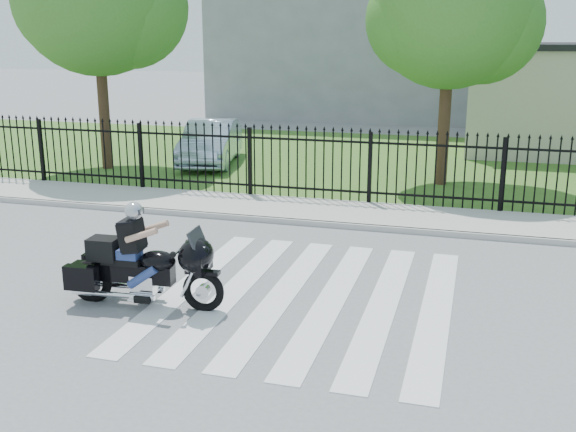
# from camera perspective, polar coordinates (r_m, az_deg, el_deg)

# --- Properties ---
(ground) EXTENTS (120.00, 120.00, 0.00)m
(ground) POSITION_cam_1_polar(r_m,az_deg,el_deg) (10.68, 1.58, -6.91)
(ground) COLOR slate
(ground) RESTS_ON ground
(crosswalk) EXTENTS (5.00, 5.50, 0.01)m
(crosswalk) POSITION_cam_1_polar(r_m,az_deg,el_deg) (10.68, 1.58, -6.88)
(crosswalk) COLOR silver
(crosswalk) RESTS_ON ground
(sidewalk) EXTENTS (40.00, 2.00, 0.12)m
(sidewalk) POSITION_cam_1_polar(r_m,az_deg,el_deg) (15.31, 6.24, 0.12)
(sidewalk) COLOR #ADAAA3
(sidewalk) RESTS_ON ground
(curb) EXTENTS (40.00, 0.12, 0.12)m
(curb) POSITION_cam_1_polar(r_m,az_deg,el_deg) (14.37, 5.55, -0.88)
(curb) COLOR #ADAAA3
(curb) RESTS_ON ground
(grass_strip) EXTENTS (40.00, 12.00, 0.02)m
(grass_strip) POSITION_cam_1_polar(r_m,az_deg,el_deg) (22.10, 9.36, 4.53)
(grass_strip) COLOR #396021
(grass_strip) RESTS_ON ground
(iron_fence) EXTENTS (26.00, 0.04, 1.80)m
(iron_fence) POSITION_cam_1_polar(r_m,az_deg,el_deg) (16.09, 6.94, 3.91)
(iron_fence) COLOR black
(iron_fence) RESTS_ON ground
(tree_mid) EXTENTS (4.20, 4.20, 6.78)m
(tree_mid) POSITION_cam_1_polar(r_m,az_deg,el_deg) (18.63, 13.63, 16.77)
(tree_mid) COLOR #382316
(tree_mid) RESTS_ON ground
(motorcycle_rider) EXTENTS (2.50, 0.83, 1.65)m
(motorcycle_rider) POSITION_cam_1_polar(r_m,az_deg,el_deg) (10.40, -12.41, -3.91)
(motorcycle_rider) COLOR black
(motorcycle_rider) RESTS_ON ground
(parked_car) EXTENTS (2.28, 4.37, 1.37)m
(parked_car) POSITION_cam_1_polar(r_m,az_deg,el_deg) (21.49, -6.56, 6.21)
(parked_car) COLOR #ABBFD8
(parked_car) RESTS_ON grass_strip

